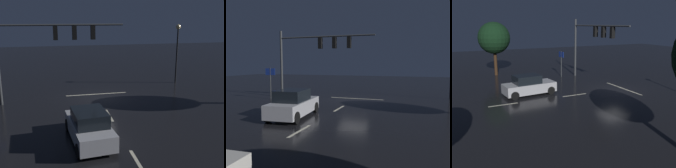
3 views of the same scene
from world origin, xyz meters
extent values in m
plane|color=black|center=(0.00, 0.00, 0.00)|extent=(80.00, 80.00, 0.00)
cylinder|color=#383A3D|center=(7.19, 0.11, 3.17)|extent=(0.22, 0.22, 6.34)
cylinder|color=#383A3D|center=(2.66, 0.11, 5.67)|extent=(9.07, 0.14, 0.14)
cube|color=black|center=(3.11, 0.11, 5.10)|extent=(0.32, 0.36, 1.00)
sphere|color=black|center=(3.11, -0.08, 5.42)|extent=(0.20, 0.20, 0.20)
sphere|color=yellow|center=(3.11, -0.08, 5.10)|extent=(0.20, 0.20, 0.20)
sphere|color=black|center=(3.11, -0.08, 4.78)|extent=(0.20, 0.20, 0.20)
cube|color=black|center=(1.75, 0.11, 5.10)|extent=(0.32, 0.36, 1.00)
sphere|color=black|center=(1.75, -0.08, 5.42)|extent=(0.20, 0.20, 0.20)
sphere|color=yellow|center=(1.75, -0.08, 5.10)|extent=(0.20, 0.20, 0.20)
sphere|color=black|center=(1.75, -0.08, 4.78)|extent=(0.20, 0.20, 0.20)
cube|color=black|center=(0.39, 0.11, 5.10)|extent=(0.32, 0.36, 1.00)
sphere|color=black|center=(0.39, -0.08, 5.42)|extent=(0.20, 0.20, 0.20)
sphere|color=yellow|center=(0.39, -0.08, 5.10)|extent=(0.20, 0.20, 0.20)
sphere|color=black|center=(0.39, -0.08, 4.78)|extent=(0.20, 0.20, 0.20)
cube|color=beige|center=(0.00, 4.00, 0.00)|extent=(0.16, 2.20, 0.01)
cube|color=beige|center=(0.00, 10.00, 0.00)|extent=(0.16, 2.20, 0.01)
cube|color=beige|center=(0.00, -1.09, 0.00)|extent=(5.00, 0.16, 0.01)
cube|color=#B7B7BC|center=(1.79, 7.37, 0.62)|extent=(2.19, 4.45, 0.80)
cube|color=black|center=(1.77, 7.57, 1.36)|extent=(1.79, 2.24, 0.68)
cylinder|color=black|center=(2.77, 5.85, 0.34)|extent=(0.28, 0.70, 0.68)
cylinder|color=black|center=(1.10, 5.70, 0.34)|extent=(0.28, 0.70, 0.68)
cylinder|color=black|center=(2.48, 9.04, 0.34)|extent=(0.28, 0.70, 0.68)
cylinder|color=black|center=(0.81, 8.88, 0.34)|extent=(0.28, 0.70, 0.68)
sphere|color=#F9EFC6|center=(2.63, 5.32, 0.67)|extent=(0.20, 0.20, 0.20)
sphere|color=#F9EFC6|center=(1.34, 5.20, 0.67)|extent=(0.20, 0.20, 0.20)
sphere|color=#F9EFC6|center=(-1.17, 15.24, 0.67)|extent=(0.20, 0.20, 0.20)
cylinder|color=#383A3D|center=(7.30, 1.82, 1.43)|extent=(0.09, 0.09, 2.86)
cube|color=navy|center=(7.30, 1.82, 2.51)|extent=(0.90, 0.18, 0.60)
camera|label=1|loc=(3.48, 20.33, 6.27)|focal=43.70mm
camera|label=2|loc=(-5.43, 20.03, 3.31)|focal=37.91mm
camera|label=3|loc=(-17.87, 13.57, 5.88)|focal=40.14mm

